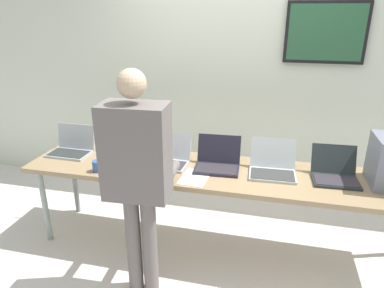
{
  "coord_description": "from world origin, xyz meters",
  "views": [
    {
      "loc": [
        0.42,
        -2.61,
        2.02
      ],
      "look_at": [
        -0.25,
        0.19,
        0.92
      ],
      "focal_mm": 32.46,
      "sensor_mm": 36.0,
      "label": 1
    }
  ],
  "objects": [
    {
      "name": "laptop_station_1",
      "position": [
        -0.9,
        0.07,
        0.83
      ],
      "size": [
        0.32,
        0.37,
        0.27
      ],
      "color": "black",
      "rests_on": "workbench"
    },
    {
      "name": "person",
      "position": [
        -0.43,
        -0.62,
        1.03
      ],
      "size": [
        0.45,
        0.6,
        1.7
      ],
      "color": "#645C5A",
      "rests_on": "ground"
    },
    {
      "name": "workbench",
      "position": [
        0.0,
        0.0,
        0.72
      ],
      "size": [
        3.25,
        0.7,
        0.77
      ],
      "color": "#937855",
      "rests_on": "ground"
    },
    {
      "name": "laptop_station_0",
      "position": [
        -1.38,
        0.06,
        0.83
      ],
      "size": [
        0.38,
        0.29,
        0.25
      ],
      "color": "#ABB2B8",
      "rests_on": "workbench"
    },
    {
      "name": "paper_sheet",
      "position": [
        -0.14,
        -0.17,
        0.77
      ],
      "size": [
        0.23,
        0.31,
        0.0
      ],
      "color": "white",
      "rests_on": "workbench"
    },
    {
      "name": "coffee_mug",
      "position": [
        -0.95,
        -0.25,
        0.82
      ],
      "size": [
        0.08,
        0.08,
        0.09
      ],
      "color": "#335190",
      "rests_on": "workbench"
    },
    {
      "name": "ground",
      "position": [
        0.0,
        0.0,
        -0.02
      ],
      "size": [
        8.0,
        8.0,
        0.04
      ],
      "primitive_type": "cube",
      "color": "silver"
    },
    {
      "name": "laptop_station_5",
      "position": [
        0.94,
        0.07,
        0.83
      ],
      "size": [
        0.36,
        0.35,
        0.24
      ],
      "color": "#212829",
      "rests_on": "workbench"
    },
    {
      "name": "laptop_station_4",
      "position": [
        0.46,
        0.06,
        0.83
      ],
      "size": [
        0.38,
        0.37,
        0.26
      ],
      "color": "#AEB6B8",
      "rests_on": "workbench"
    },
    {
      "name": "laptop_station_2",
      "position": [
        -0.43,
        0.05,
        0.83
      ],
      "size": [
        0.37,
        0.33,
        0.24
      ],
      "color": "#AEB2B8",
      "rests_on": "workbench"
    },
    {
      "name": "laptop_station_3",
      "position": [
        0.01,
        0.06,
        0.83
      ],
      "size": [
        0.39,
        0.34,
        0.25
      ],
      "color": "#201E2C",
      "rests_on": "workbench"
    },
    {
      "name": "back_wall",
      "position": [
        0.02,
        1.13,
        1.37
      ],
      "size": [
        8.0,
        0.11,
        2.73
      ],
      "color": "beige",
      "rests_on": "ground"
    }
  ]
}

